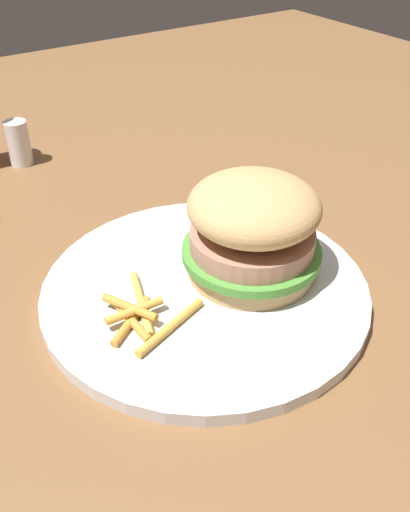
{
  "coord_description": "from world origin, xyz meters",
  "views": [
    {
      "loc": [
        0.23,
        0.33,
        0.31
      ],
      "look_at": [
        0.02,
        0.02,
        0.04
      ],
      "focal_mm": 39.37,
      "sensor_mm": 36.0,
      "label": 1
    }
  ],
  "objects_px": {
    "salt_shaker": "(18,143)",
    "fries_pile": "(142,315)",
    "plate": "(205,290)",
    "sandwich": "(253,228)"
  },
  "relations": [
    {
      "from": "plate",
      "to": "fries_pile",
      "type": "relative_size",
      "value": 3.07
    },
    {
      "from": "plate",
      "to": "sandwich",
      "type": "distance_m",
      "value": 0.07
    },
    {
      "from": "fries_pile",
      "to": "salt_shaker",
      "type": "height_order",
      "value": "salt_shaker"
    },
    {
      "from": "salt_shaker",
      "to": "sandwich",
      "type": "bearing_deg",
      "value": 104.46
    },
    {
      "from": "plate",
      "to": "salt_shaker",
      "type": "relative_size",
      "value": 5.14
    },
    {
      "from": "salt_shaker",
      "to": "fries_pile",
      "type": "bearing_deg",
      "value": 86.45
    },
    {
      "from": "sandwich",
      "to": "fries_pile",
      "type": "distance_m",
      "value": 0.12
    },
    {
      "from": "sandwich",
      "to": "salt_shaker",
      "type": "distance_m",
      "value": 0.36
    },
    {
      "from": "fries_pile",
      "to": "plate",
      "type": "bearing_deg",
      "value": -171.67
    },
    {
      "from": "fries_pile",
      "to": "salt_shaker",
      "type": "distance_m",
      "value": 0.35
    }
  ]
}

